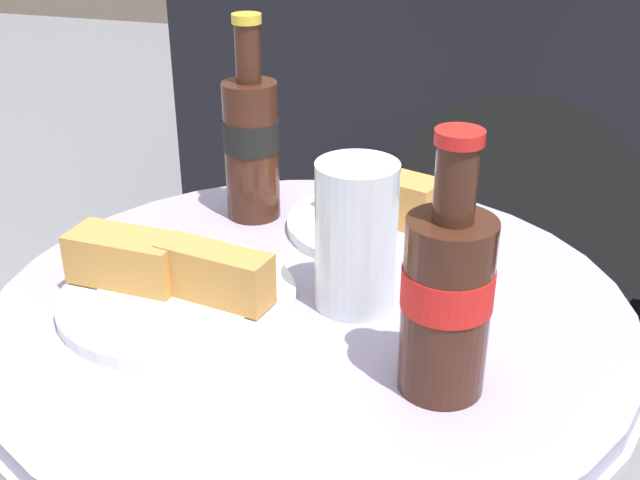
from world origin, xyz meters
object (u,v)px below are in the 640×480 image
Objects in this scene: cola_bottle_right at (251,141)px; lunch_plate_near at (172,284)px; lunch_plate_far at (381,213)px; drinking_glass at (356,242)px; bistro_table at (312,450)px; cola_bottle_left at (447,295)px.

cola_bottle_right reaches higher than lunch_plate_near.
cola_bottle_right is 1.10× the size of lunch_plate_far.
lunch_plate_far is at bearing 2.45° from cola_bottle_right.
drinking_glass is at bearing -85.87° from lunch_plate_far.
cola_bottle_right is at bearing 125.70° from bistro_table.
lunch_plate_near is at bearing -91.01° from cola_bottle_right.
lunch_plate_near is (-0.17, -0.05, -0.04)m from drinking_glass.
cola_bottle_right is at bearing 134.23° from cola_bottle_left.
bistro_table is 3.05× the size of lunch_plate_near.
cola_bottle_right is (-0.26, 0.27, 0.01)m from cola_bottle_left.
lunch_plate_near is 0.26m from lunch_plate_far.
cola_bottle_right is 0.17m from lunch_plate_far.
cola_bottle_right reaches higher than lunch_plate_far.
cola_bottle_right is at bearing 88.99° from lunch_plate_near.
lunch_plate_near is at bearing 167.52° from cola_bottle_left.
cola_bottle_right is 1.64× the size of drinking_glass.
bistro_table is 0.27m from lunch_plate_far.
bistro_table is 0.32m from cola_bottle_left.
cola_bottle_left is at bearing -35.30° from bistro_table.
cola_bottle_left is at bearing -12.48° from lunch_plate_near.
cola_bottle_right is (-0.12, 0.17, 0.28)m from bistro_table.
lunch_plate_far is (0.15, 0.01, -0.07)m from cola_bottle_right.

